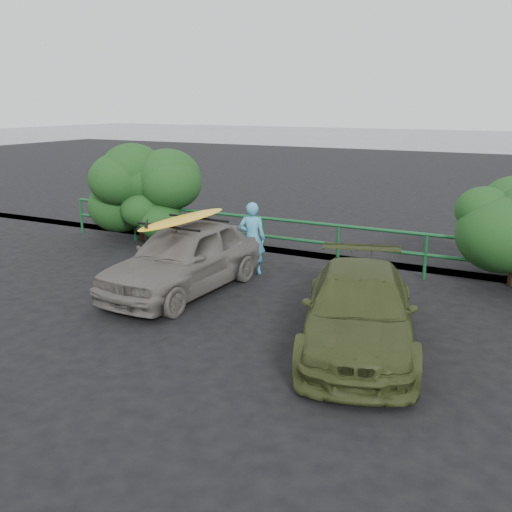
{
  "coord_description": "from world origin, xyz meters",
  "views": [
    {
      "loc": [
        5.27,
        -7.3,
        3.74
      ],
      "look_at": [
        0.65,
        1.53,
        1.06
      ],
      "focal_mm": 40.0,
      "sensor_mm": 36.0,
      "label": 1
    }
  ],
  "objects": [
    {
      "name": "man",
      "position": [
        -0.56,
        3.66,
        0.82
      ],
      "size": [
        0.69,
        0.55,
        1.64
      ],
      "primitive_type": "imported",
      "rotation": [
        0.0,
        0.0,
        3.45
      ],
      "color": "#4299C7",
      "rests_on": "ground"
    },
    {
      "name": "sedan",
      "position": [
        -1.19,
        1.93,
        0.71
      ],
      "size": [
        1.84,
        4.21,
        1.41
      ],
      "primitive_type": "imported",
      "rotation": [
        0.0,
        0.0,
        -0.04
      ],
      "color": "#66605B",
      "rests_on": "ground"
    },
    {
      "name": "olive_vehicle",
      "position": [
        2.81,
        0.88,
        0.61
      ],
      "size": [
        2.85,
        4.51,
        1.22
      ],
      "primitive_type": "imported",
      "rotation": [
        0.0,
        0.0,
        0.29
      ],
      "color": "#363F1B",
      "rests_on": "ground"
    },
    {
      "name": "ocean",
      "position": [
        0.0,
        60.0,
        0.0
      ],
      "size": [
        200.0,
        200.0,
        0.0
      ],
      "primitive_type": "plane",
      "color": "slate",
      "rests_on": "ground"
    },
    {
      "name": "guardrail",
      "position": [
        0.0,
        5.0,
        0.52
      ],
      "size": [
        14.0,
        0.08,
        1.04
      ],
      "primitive_type": null,
      "color": "#164E28",
      "rests_on": "ground"
    },
    {
      "name": "ground",
      "position": [
        0.0,
        0.0,
        0.0
      ],
      "size": [
        80.0,
        80.0,
        0.0
      ],
      "primitive_type": "plane",
      "color": "black"
    },
    {
      "name": "shrub_left",
      "position": [
        -4.8,
        5.4,
        1.26
      ],
      "size": [
        3.2,
        2.4,
        2.52
      ],
      "primitive_type": null,
      "color": "#1B4619",
      "rests_on": "ground"
    },
    {
      "name": "roof_rack",
      "position": [
        -1.19,
        1.93,
        1.44
      ],
      "size": [
        1.53,
        1.1,
        0.05
      ],
      "primitive_type": null,
      "rotation": [
        0.0,
        0.0,
        -0.04
      ],
      "color": "black",
      "rests_on": "sedan"
    },
    {
      "name": "surfboard",
      "position": [
        -1.19,
        1.93,
        1.5
      ],
      "size": [
        0.67,
        2.72,
        0.08
      ],
      "primitive_type": "ellipsoid",
      "rotation": [
        0.0,
        0.0,
        -0.04
      ],
      "color": "yellow",
      "rests_on": "roof_rack"
    }
  ]
}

